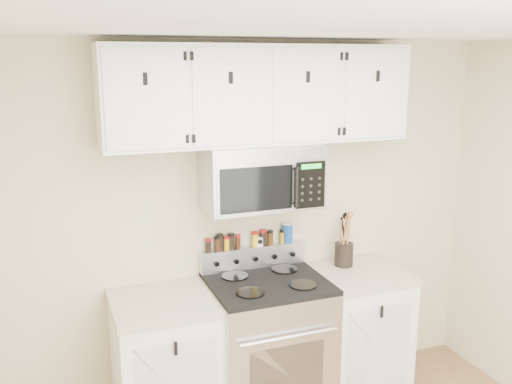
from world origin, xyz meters
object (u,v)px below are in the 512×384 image
utensil_crock (344,253)px  microwave (261,176)px  salt_canister (287,233)px  range (268,345)px

utensil_crock → microwave: bearing=-177.8°
microwave → utensil_crock: (0.65, 0.02, -0.61)m
utensil_crock → salt_canister: size_ratio=2.70×
salt_canister → utensil_crock: bearing=-18.7°
range → utensil_crock: (0.65, 0.15, 0.53)m
microwave → salt_canister: 0.55m
microwave → utensil_crock: 0.89m
range → salt_canister: size_ratio=7.67×
range → utensil_crock: utensil_crock is taller
range → microwave: bearing=89.8°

